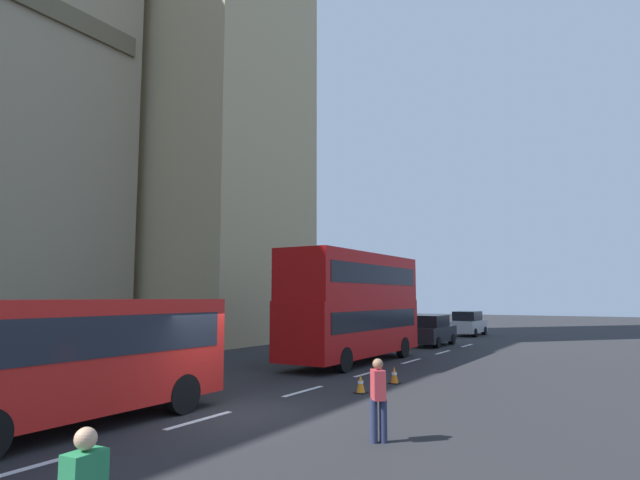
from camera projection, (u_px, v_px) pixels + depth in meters
ground_plane at (226, 413)px, 13.60m from camera, size 160.00×160.00×0.00m
lane_centre_marking at (303, 391)px, 16.70m from camera, size 39.00×0.16×0.01m
double_decker_bus at (354, 302)px, 24.24m from camera, size 9.44×2.54×4.90m
sedan_lead at (431, 330)px, 32.41m from camera, size 4.40×1.86×1.85m
sedan_trailing at (468, 324)px, 40.84m from camera, size 4.40×1.86×1.85m
traffic_cone_west at (361, 384)px, 16.43m from camera, size 0.36×0.36×0.58m
traffic_cone_middle at (394, 375)px, 18.23m from camera, size 0.36×0.36×0.58m
pedestrian_by_kerb at (378, 397)px, 10.92m from camera, size 0.46×0.44×1.69m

